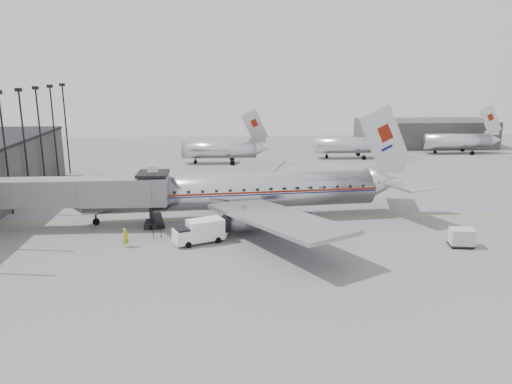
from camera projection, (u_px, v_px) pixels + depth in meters
ground at (234, 236)px, 54.49m from camera, size 160.00×160.00×0.00m
hangar at (425, 133)px, 114.49m from camera, size 30.00×12.00×6.00m
apron_line at (258, 219)px, 60.47m from camera, size 60.00×0.15×0.01m
jet_bridge at (85, 193)px, 56.02m from camera, size 21.00×6.20×7.10m
floodlight_masts at (15, 144)px, 63.38m from camera, size 0.90×42.25×15.25m
distant_aircraft_near at (220, 149)px, 94.35m from camera, size 16.39×3.20×10.26m
distant_aircraft_mid at (350, 145)px, 99.77m from camera, size 16.39×3.20×10.26m
distant_aircraft_far at (458, 141)px, 105.07m from camera, size 16.39×3.20×10.26m
airliner at (240, 191)px, 59.81m from camera, size 43.00×39.70×13.60m
service_van at (199, 231)px, 52.00m from camera, size 5.56×3.88×2.45m
baggage_cart_navy at (301, 220)px, 56.65m from camera, size 2.79×2.47×1.81m
baggage_cart_white at (462, 237)px, 50.94m from camera, size 2.66×2.19×1.89m
ramp_worker at (126, 238)px, 50.85m from camera, size 0.85×0.85×1.98m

